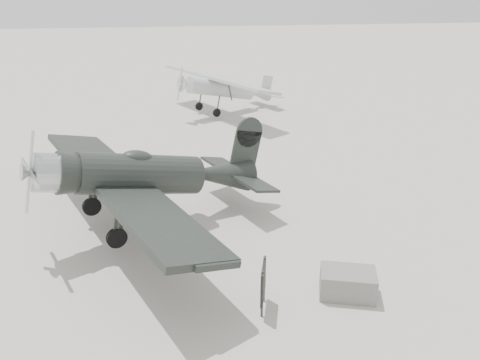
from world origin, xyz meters
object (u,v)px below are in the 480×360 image
Objects in this scene: highwing_monoplane at (224,85)px; equipment_block at (348,283)px; lowwing_monoplane at (151,175)px; sign_board at (263,282)px.

highwing_monoplane is 6.56× the size of equipment_block.
highwing_monoplane is at bearing 93.12° from equipment_block.
lowwing_monoplane reaches higher than highwing_monoplane.
equipment_block is 2.43m from sign_board.
equipment_block is at bearing -115.64° from highwing_monoplane.
highwing_monoplane is 19.36m from equipment_block.
equipment_block is (1.05, -19.28, -1.43)m from highwing_monoplane.
highwing_monoplane reaches higher than equipment_block.
lowwing_monoplane reaches higher than sign_board.
equipment_block is at bearing -65.96° from lowwing_monoplane.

